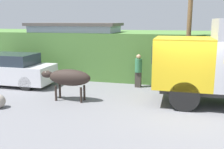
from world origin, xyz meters
TOP-DOWN VIEW (x-y plane):
  - ground_plane at (0.00, 0.00)m, footprint 60.00×60.00m
  - hillside_embankment at (0.00, 6.10)m, footprint 32.00×5.34m
  - building_backdrop at (-6.12, 4.70)m, footprint 5.08×2.70m
  - brown_cow at (-4.55, 0.04)m, footprint 2.12×0.66m
  - parked_suv at (-8.46, 1.73)m, footprint 4.41×1.75m
  - pedestrian_on_hill at (-2.17, 2.87)m, footprint 0.37×0.37m
  - utility_pole at (0.06, 3.08)m, footprint 0.90×0.21m

SIDE VIEW (x-z plane):
  - ground_plane at x=0.00m, z-range 0.00..0.00m
  - parked_suv at x=-8.46m, z-range -0.02..1.56m
  - pedestrian_on_hill at x=-2.17m, z-range 0.08..1.68m
  - brown_cow at x=-4.55m, z-range 0.30..1.58m
  - hillside_embankment at x=0.00m, z-range 0.00..2.53m
  - building_backdrop at x=-6.12m, z-range 0.01..3.06m
  - utility_pole at x=0.06m, z-range 0.12..5.88m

